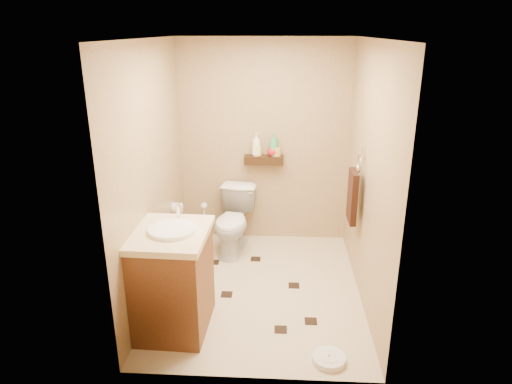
{
  "coord_description": "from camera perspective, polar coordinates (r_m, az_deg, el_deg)",
  "views": [
    {
      "loc": [
        0.19,
        -4.0,
        2.48
      ],
      "look_at": [
        -0.04,
        0.25,
        0.95
      ],
      "focal_mm": 32.0,
      "sensor_mm": 36.0,
      "label": 1
    }
  ],
  "objects": [
    {
      "name": "toilet",
      "position": [
        5.3,
        -2.83,
        -3.7
      ],
      "size": [
        0.5,
        0.77,
        0.74
      ],
      "primitive_type": "imported",
      "rotation": [
        0.0,
        0.0,
        -0.12
      ],
      "color": "white",
      "rests_on": "ground"
    },
    {
      "name": "ceiling",
      "position": [
        4.0,
        0.42,
        18.65
      ],
      "size": [
        2.0,
        2.5,
        0.02
      ],
      "primitive_type": "cube",
      "color": "silver",
      "rests_on": "wall_back"
    },
    {
      "name": "bottle_b",
      "position": [
        5.34,
        0.11,
        5.44
      ],
      "size": [
        0.11,
        0.11,
        0.17
      ],
      "primitive_type": "imported",
      "rotation": [
        0.0,
        0.0,
        2.22
      ],
      "color": "yellow",
      "rests_on": "wall_shelf"
    },
    {
      "name": "wall_right",
      "position": [
        4.28,
        13.9,
        1.78
      ],
      "size": [
        0.04,
        2.5,
        2.4
      ],
      "primitive_type": "cube",
      "color": "#9E7D5A",
      "rests_on": "ground"
    },
    {
      "name": "toilet_brush",
      "position": [
        5.64,
        -6.4,
        -4.44
      ],
      "size": [
        0.12,
        0.12,
        0.5
      ],
      "color": "#196459",
      "rests_on": "ground"
    },
    {
      "name": "wall_left",
      "position": [
        4.36,
        -12.86,
        2.24
      ],
      "size": [
        0.04,
        2.5,
        2.4
      ],
      "primitive_type": "cube",
      "color": "#9E7D5A",
      "rests_on": "ground"
    },
    {
      "name": "wall_shelf",
      "position": [
        5.37,
        0.99,
        4.02
      ],
      "size": [
        0.46,
        0.14,
        0.1
      ],
      "primitive_type": "cube",
      "color": "#321C0D",
      "rests_on": "wall_back"
    },
    {
      "name": "toilet_paper",
      "position": [
        5.14,
        -9.81,
        -1.96
      ],
      "size": [
        0.12,
        0.11,
        0.12
      ],
      "color": "white",
      "rests_on": "wall_left"
    },
    {
      "name": "floor_accents",
      "position": [
        4.69,
        0.68,
        -12.06
      ],
      "size": [
        1.13,
        1.39,
        0.01
      ],
      "color": "black",
      "rests_on": "ground"
    },
    {
      "name": "ground",
      "position": [
        4.71,
        0.35,
        -11.98
      ],
      "size": [
        2.5,
        2.5,
        0.0
      ],
      "primitive_type": "plane",
      "color": "beige",
      "rests_on": "ground"
    },
    {
      "name": "bottle_d",
      "position": [
        5.32,
        2.23,
        5.95
      ],
      "size": [
        0.15,
        0.15,
        0.27
      ],
      "primitive_type": "imported",
      "rotation": [
        0.0,
        0.0,
        5.6
      ],
      "color": "#38AA66",
      "rests_on": "wall_shelf"
    },
    {
      "name": "vanity",
      "position": [
        4.02,
        -10.3,
        -10.59
      ],
      "size": [
        0.64,
        0.77,
        1.05
      ],
      "rotation": [
        0.0,
        0.0,
        -0.04
      ],
      "color": "brown",
      "rests_on": "ground"
    },
    {
      "name": "bottle_c",
      "position": [
        5.34,
        2.07,
        5.34
      ],
      "size": [
        0.15,
        0.15,
        0.16
      ],
      "primitive_type": "imported",
      "rotation": [
        0.0,
        0.0,
        1.37
      ],
      "color": "red",
      "rests_on": "wall_shelf"
    },
    {
      "name": "wall_back",
      "position": [
        5.41,
        1.04,
        6.09
      ],
      "size": [
        2.0,
        0.04,
        2.4
      ],
      "primitive_type": "cube",
      "color": "#9E7D5A",
      "rests_on": "ground"
    },
    {
      "name": "bottle_a",
      "position": [
        5.33,
        0.04,
        5.95
      ],
      "size": [
        0.15,
        0.15,
        0.27
      ],
      "primitive_type": "imported",
      "rotation": [
        0.0,
        0.0,
        2.4
      ],
      "color": "white",
      "rests_on": "wall_shelf"
    },
    {
      "name": "wall_front",
      "position": [
        3.04,
        -0.78,
        -5.11
      ],
      "size": [
        2.0,
        0.04,
        2.4
      ],
      "primitive_type": "cube",
      "color": "#9E7D5A",
      "rests_on": "ground"
    },
    {
      "name": "bottle_e",
      "position": [
        5.34,
        2.54,
        5.37
      ],
      "size": [
        0.1,
        0.1,
        0.17
      ],
      "primitive_type": "imported",
      "rotation": [
        0.0,
        0.0,
        0.53
      ],
      "color": "gold",
      "rests_on": "wall_shelf"
    },
    {
      "name": "towel_ring",
      "position": [
        4.57,
        12.03,
        -0.26
      ],
      "size": [
        0.12,
        0.3,
        0.76
      ],
      "color": "silver",
      "rests_on": "wall_right"
    },
    {
      "name": "bathroom_scale",
      "position": [
        3.87,
        9.09,
        -19.89
      ],
      "size": [
        0.34,
        0.34,
        0.05
      ],
      "rotation": [
        0.0,
        0.0,
        -0.38
      ],
      "color": "white",
      "rests_on": "ground"
    }
  ]
}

